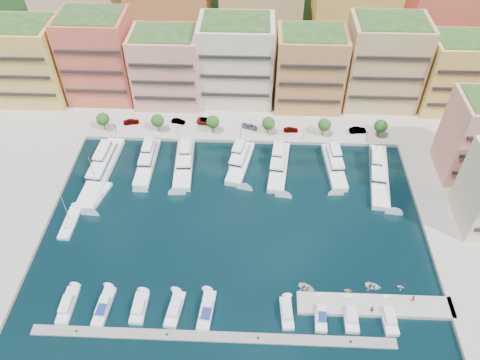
{
  "coord_description": "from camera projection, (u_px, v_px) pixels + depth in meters",
  "views": [
    {
      "loc": [
        4.26,
        -74.3,
        86.19
      ],
      "look_at": [
        0.86,
        8.48,
        6.0
      ],
      "focal_mm": 35.0,
      "sensor_mm": 36.0,
      "label": 1
    }
  ],
  "objects": [
    {
      "name": "cruiser_3",
      "position": [
        175.0,
        309.0,
        95.7
      ],
      "size": [
        3.64,
        8.44,
        2.55
      ],
      "color": "white",
      "rests_on": "ground"
    },
    {
      "name": "cruiser_6",
      "position": [
        287.0,
        314.0,
        95.04
      ],
      "size": [
        2.89,
        7.35,
        2.55
      ],
      "color": "white",
      "rests_on": "ground"
    },
    {
      "name": "backblock_4",
      "position": [
        443.0,
        25.0,
        153.49
      ],
      "size": [
        26.0,
        18.0,
        30.0
      ],
      "primitive_type": "cube",
      "color": "#D95E48",
      "rests_on": "north_quay"
    },
    {
      "name": "yacht_4",
      "position": [
        279.0,
        164.0,
        126.75
      ],
      "size": [
        6.57,
        19.74,
        7.3
      ],
      "color": "white",
      "rests_on": "ground"
    },
    {
      "name": "finger_pier",
      "position": [
        374.0,
        307.0,
        96.73
      ],
      "size": [
        32.0,
        5.0,
        2.0
      ],
      "primitive_type": "cube",
      "color": "#9E998E",
      "rests_on": "ground"
    },
    {
      "name": "lamppost_2",
      "position": [
        240.0,
        130.0,
        133.15
      ],
      "size": [
        0.3,
        0.3,
        4.2
      ],
      "color": "black",
      "rests_on": "north_quay"
    },
    {
      "name": "tree_1",
      "position": [
        158.0,
        121.0,
        134.87
      ],
      "size": [
        3.8,
        3.8,
        5.65
      ],
      "color": "#473323",
      "rests_on": "north_quay"
    },
    {
      "name": "cruiser_9",
      "position": [
        388.0,
        317.0,
        94.43
      ],
      "size": [
        2.94,
        8.06,
        2.55
      ],
      "color": "white",
      "rests_on": "ground"
    },
    {
      "name": "tender_3",
      "position": [
        400.0,
        287.0,
        99.72
      ],
      "size": [
        1.98,
        1.81,
        0.89
      ],
      "primitive_type": "imported",
      "rotation": [
        0.0,
        0.0,
        1.33
      ],
      "color": "beige",
      "rests_on": "ground"
    },
    {
      "name": "backblock_3",
      "position": [
        351.0,
        24.0,
        154.38
      ],
      "size": [
        26.0,
        18.0,
        30.0
      ],
      "primitive_type": "cube",
      "color": "#E6BD54",
      "rests_on": "north_quay"
    },
    {
      "name": "car_5",
      "position": [
        358.0,
        130.0,
        136.4
      ],
      "size": [
        5.07,
        2.29,
        1.61
      ],
      "primitive_type": "imported",
      "rotation": [
        0.0,
        0.0,
        1.69
      ],
      "color": "gray",
      "rests_on": "north_quay"
    },
    {
      "name": "tree_4",
      "position": [
        324.0,
        125.0,
        133.46
      ],
      "size": [
        3.8,
        3.8,
        5.65
      ],
      "color": "#473323",
      "rests_on": "north_quay"
    },
    {
      "name": "apartment_0",
      "position": [
        26.0,
        62.0,
        141.99
      ],
      "size": [
        22.0,
        16.5,
        24.8
      ],
      "color": "#E6BD54",
      "rests_on": "north_quay"
    },
    {
      "name": "apartment_1",
      "position": [
        99.0,
        57.0,
        142.08
      ],
      "size": [
        20.0,
        16.5,
        26.8
      ],
      "color": "#D95E48",
      "rests_on": "north_quay"
    },
    {
      "name": "tender_1",
      "position": [
        348.0,
        290.0,
        99.08
      ],
      "size": [
        1.79,
        1.56,
        0.91
      ],
      "primitive_type": "imported",
      "rotation": [
        0.0,
        0.0,
        1.53
      ],
      "color": "beige",
      "rests_on": "ground"
    },
    {
      "name": "car_0",
      "position": [
        131.0,
        121.0,
        139.44
      ],
      "size": [
        4.87,
        2.79,
        1.56
      ],
      "primitive_type": "imported",
      "rotation": [
        0.0,
        0.0,
        1.79
      ],
      "color": "gray",
      "rests_on": "north_quay"
    },
    {
      "name": "car_1",
      "position": [
        178.0,
        121.0,
        139.71
      ],
      "size": [
        4.28,
        2.22,
        1.34
      ],
      "primitive_type": "imported",
      "rotation": [
        0.0,
        0.0,
        1.37
      ],
      "color": "gray",
      "rests_on": "north_quay"
    },
    {
      "name": "apartment_3",
      "position": [
        236.0,
        61.0,
        141.19
      ],
      "size": [
        22.0,
        16.5,
        25.8
      ],
      "color": "beige",
      "rests_on": "north_quay"
    },
    {
      "name": "backblock_2",
      "position": [
        260.0,
        22.0,
        155.26
      ],
      "size": [
        26.0,
        18.0,
        30.0
      ],
      "primitive_type": "cube",
      "color": "tan",
      "rests_on": "north_quay"
    },
    {
      "name": "south_pontoon",
      "position": [
        212.0,
        337.0,
        91.96
      ],
      "size": [
        72.0,
        2.2,
        0.35
      ],
      "primitive_type": "cube",
      "color": "gray",
      "rests_on": "ground"
    },
    {
      "name": "yacht_2",
      "position": [
        184.0,
        161.0,
        127.45
      ],
      "size": [
        5.67,
        19.61,
        7.3
      ],
      "color": "white",
      "rests_on": "ground"
    },
    {
      "name": "person_0",
      "position": [
        372.0,
        309.0,
        94.19
      ],
      "size": [
        0.85,
        0.8,
        1.96
      ],
      "primitive_type": "imported",
      "rotation": [
        0.0,
        0.0,
        2.49
      ],
      "color": "#272E4E",
      "rests_on": "finger_pier"
    },
    {
      "name": "apartment_4",
      "position": [
        310.0,
        69.0,
        139.8
      ],
      "size": [
        20.0,
        15.5,
        23.8
      ],
      "color": "#BD8847",
      "rests_on": "north_quay"
    },
    {
      "name": "cruiser_1",
      "position": [
        104.0,
        307.0,
        96.1
      ],
      "size": [
        3.21,
        9.2,
        2.66
      ],
      "color": "white",
      "rests_on": "ground"
    },
    {
      "name": "cruiser_0",
      "position": [
        68.0,
        306.0,
        96.36
      ],
      "size": [
        2.61,
        8.72,
        2.55
      ],
      "color": "white",
      "rests_on": "ground"
    },
    {
      "name": "tree_5",
      "position": [
        381.0,
        126.0,
        132.98
      ],
      "size": [
        3.8,
        3.8,
        5.65
      ],
      "color": "#473323",
      "rests_on": "north_quay"
    },
    {
      "name": "apartment_2",
      "position": [
        167.0,
        68.0,
        141.42
      ],
      "size": [
        20.0,
        15.5,
        22.8
      ],
      "color": "#F4AB88",
      "rests_on": "north_quay"
    },
    {
      "name": "hillside",
      "position": [
        248.0,
        19.0,
        192.38
      ],
      "size": [
        240.0,
        40.0,
        58.0
      ],
      "primitive_type": "cube",
      "color": "#1B3C18",
      "rests_on": "ground"
    },
    {
      "name": "cruiser_2",
      "position": [
        139.0,
        308.0,
        95.93
      ],
      "size": [
        2.97,
        7.26,
        2.55
      ],
      "color": "white",
      "rests_on": "ground"
    },
    {
      "name": "north_quay",
      "position": [
        244.0,
        83.0,
        157.92
      ],
      "size": [
        220.0,
        64.0,
        2.0
      ],
      "primitive_type": "cube",
      "color": "#9E998E",
      "rests_on": "ground"
    },
    {
      "name": "sailboat_1",
      "position": [
        70.0,
        223.0,
        112.68
      ],
      "size": [
        2.97,
        10.22,
        13.2
      ],
      "color": "white",
      "rests_on": "ground"
    },
    {
      "name": "cruiser_8",
      "position": [
        351.0,
        316.0,
        94.65
      ],
      "size": [
        2.88,
        7.54,
        2.55
      ],
      "color": "white",
      "rests_on": "ground"
    },
    {
      "name": "tree_3",
      "position": [
        268.0,
        123.0,
        133.93
      ],
      "size": [
        3.8,
        3.8,
        5.65
      ],
      "color": "#473323",
      "rests_on": "north_quay"
    },
    {
      "name": "yacht_5",
      "position": [
        334.0,
        164.0,
        126.76
      ],
      "size": [
        5.46,
        18.11,
        7.3
      ],
      "color": "white",
      "rests_on": "ground"
    },
    {
      "name": "person_1",
      "position": [
        413.0,
        298.0,
        96.12
      ],
      "size": [
        0.98,
        0.87,
        1.67
      ],
      "primitive_type": "imported",
      "rotation": [
        0.0,
        0.0,
        3.49
      ],
      "color": "#4B342D",
      "rests_on": "finger_pier"
    },
    {
      "name": "cruiser_4",
      "position": [
        207.0,
        311.0,
        95.48
      ],
      "size": [
        3.42,
        9.18,
        2.66
      ],
      "color": "white",
      "rests_on": "ground"
    },
    {
      "name": "yacht_6",
      "position": [
        379.0,
        172.0,
        124.38
      ],
      "size": [
        7.49,
        24.41,
        7.3
      ],
      "color": "white",
      "rests_on": "ground"
    },
    {
      "name": "lamppost_3",
      "position": [
        304.0,
        132.0,
        132.62
      ],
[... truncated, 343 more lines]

